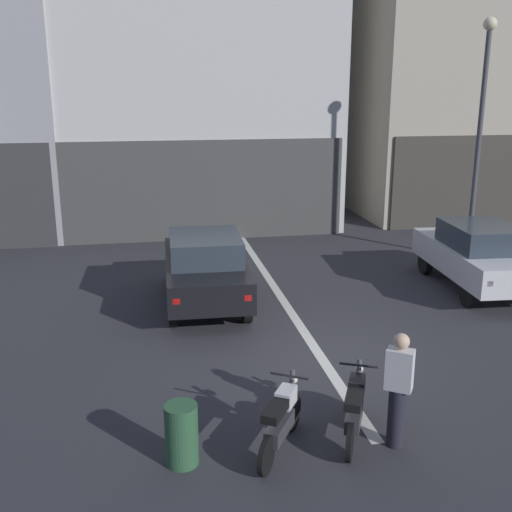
% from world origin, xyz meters
% --- Properties ---
extents(ground_plane, '(120.00, 120.00, 0.00)m').
position_xyz_m(ground_plane, '(0.00, 0.00, 0.00)').
color(ground_plane, '#333338').
extents(lane_centre_line, '(0.20, 18.00, 0.01)m').
position_xyz_m(lane_centre_line, '(0.00, 6.00, 0.00)').
color(lane_centre_line, silver).
rests_on(lane_centre_line, ground).
extents(building_mid_block, '(9.89, 7.53, 12.66)m').
position_xyz_m(building_mid_block, '(-1.41, 13.00, 6.31)').
color(building_mid_block, silver).
rests_on(building_mid_block, ground).
extents(building_far_right, '(10.74, 7.26, 13.14)m').
position_xyz_m(building_far_right, '(10.41, 13.00, 6.55)').
color(building_far_right, '#B2A893').
rests_on(building_far_right, ground).
extents(car_black_crossing_near, '(1.88, 4.15, 1.64)m').
position_xyz_m(car_black_crossing_near, '(-1.79, 3.13, 0.89)').
color(car_black_crossing_near, black).
rests_on(car_black_crossing_near, ground).
extents(car_white_parked_kerbside, '(2.03, 4.21, 1.64)m').
position_xyz_m(car_white_parked_kerbside, '(4.88, 3.03, 0.89)').
color(car_white_parked_kerbside, black).
rests_on(car_white_parked_kerbside, ground).
extents(street_lamp, '(0.36, 0.36, 6.59)m').
position_xyz_m(street_lamp, '(6.07, 5.57, 4.02)').
color(street_lamp, '#47474C').
rests_on(street_lamp, ground).
extents(motorcycle_white_row_leftmost, '(0.93, 1.46, 0.98)m').
position_xyz_m(motorcycle_white_row_leftmost, '(-1.37, -2.88, 0.46)').
color(motorcycle_white_row_leftmost, black).
rests_on(motorcycle_white_row_leftmost, ground).
extents(motorcycle_black_row_left_mid, '(0.78, 1.55, 0.98)m').
position_xyz_m(motorcycle_black_row_left_mid, '(-0.28, -2.75, 0.46)').
color(motorcycle_black_row_left_mid, black).
rests_on(motorcycle_black_row_left_mid, ground).
extents(person_by_motorcycles, '(0.42, 0.38, 1.67)m').
position_xyz_m(person_by_motorcycles, '(0.21, -3.06, 0.86)').
color(person_by_motorcycles, '#23232D').
rests_on(person_by_motorcycles, ground).
extents(trash_bin, '(0.44, 0.44, 0.85)m').
position_xyz_m(trash_bin, '(-2.73, -2.96, 0.42)').
color(trash_bin, '#2D5938').
rests_on(trash_bin, ground).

